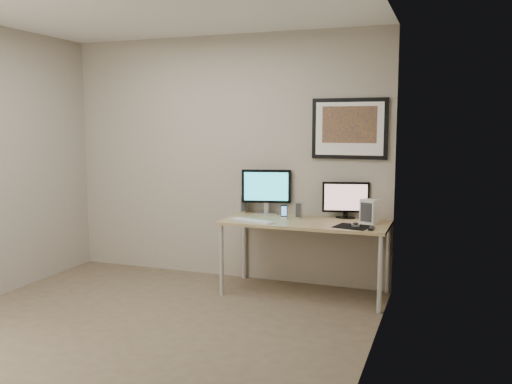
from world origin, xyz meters
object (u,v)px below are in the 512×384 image
at_px(desk, 305,228).
at_px(fan_unit, 369,212).
at_px(speaker_left, 244,204).
at_px(keyboard, 252,221).
at_px(monitor_tv, 346,199).
at_px(phone_dock, 284,212).
at_px(speaker_right, 299,210).
at_px(monitor_large, 266,190).
at_px(framed_art, 349,129).

bearing_deg(desk, fan_unit, 6.93).
bearing_deg(speaker_left, keyboard, -85.24).
distance_m(monitor_tv, phone_dock, 0.63).
height_order(desk, fan_unit, fan_unit).
distance_m(speaker_right, keyboard, 0.51).
distance_m(monitor_large, speaker_right, 0.44).
height_order(phone_dock, keyboard, phone_dock).
height_order(desk, phone_dock, phone_dock).
xyz_separation_m(speaker_right, fan_unit, (0.70, -0.06, 0.03)).
xyz_separation_m(desk, speaker_right, (-0.10, 0.13, 0.15)).
bearing_deg(framed_art, phone_dock, -155.37).
relative_size(keyboard, fan_unit, 1.99).
relative_size(framed_art, monitor_tv, 1.64).
bearing_deg(speaker_right, monitor_tv, 13.84).
bearing_deg(phone_dock, fan_unit, -10.69).
relative_size(phone_dock, fan_unit, 0.61).
distance_m(monitor_large, monitor_tv, 0.83).
bearing_deg(fan_unit, speaker_right, -160.93).
bearing_deg(speaker_right, monitor_large, 156.07).
height_order(desk, monitor_tv, monitor_tv).
relative_size(framed_art, monitor_large, 1.49).
xyz_separation_m(monitor_tv, keyboard, (-0.81, -0.49, -0.19)).
height_order(monitor_tv, fan_unit, monitor_tv).
bearing_deg(fan_unit, desk, -149.48).
bearing_deg(monitor_tv, framed_art, 59.18).
height_order(speaker_left, keyboard, speaker_left).
distance_m(framed_art, monitor_large, 1.06).
height_order(speaker_left, fan_unit, fan_unit).
distance_m(speaker_left, keyboard, 0.57).
bearing_deg(fan_unit, speaker_left, -165.26).
height_order(desk, speaker_left, speaker_left).
bearing_deg(desk, phone_dock, 165.31).
bearing_deg(monitor_large, fan_unit, -23.26).
bearing_deg(fan_unit, monitor_large, -165.93).
relative_size(monitor_large, monitor_tv, 1.10).
bearing_deg(monitor_large, desk, -41.28).
height_order(desk, framed_art, framed_art).
relative_size(desk, monitor_large, 3.17).
bearing_deg(keyboard, fan_unit, 32.06).
relative_size(framed_art, speaker_left, 3.96).
distance_m(speaker_left, speaker_right, 0.67).
xyz_separation_m(framed_art, fan_unit, (0.25, -0.26, -0.78)).
relative_size(speaker_left, fan_unit, 0.83).
height_order(monitor_large, fan_unit, monitor_large).
relative_size(monitor_large, speaker_left, 2.67).
bearing_deg(keyboard, framed_art, 50.57).
xyz_separation_m(monitor_large, speaker_right, (0.39, -0.13, -0.17)).
bearing_deg(phone_dock, desk, -26.12).
xyz_separation_m(desk, speaker_left, (-0.75, 0.28, 0.16)).
relative_size(monitor_tv, speaker_left, 2.42).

